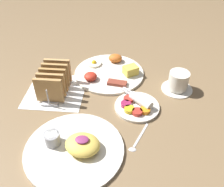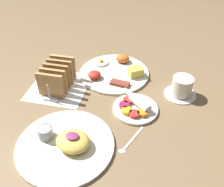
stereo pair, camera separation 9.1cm
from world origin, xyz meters
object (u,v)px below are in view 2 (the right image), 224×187
plate_foreground (66,143)px  toast_rack (57,77)px  coffee_cup (182,87)px  plate_condiments (135,107)px  plate_breakfast (115,72)px

plate_foreground → toast_rack: 0.30m
coffee_cup → toast_rack: bearing=-173.2°
plate_foreground → toast_rack: toast_rack is taller
plate_condiments → coffee_cup: size_ratio=1.37×
plate_condiments → toast_rack: toast_rack is taller
coffee_cup → plate_condiments: bearing=-142.1°
toast_rack → coffee_cup: (0.47, 0.06, -0.02)m
plate_foreground → toast_rack: (-0.13, 0.27, 0.04)m
plate_foreground → plate_condiments: bearing=48.5°
plate_breakfast → plate_foreground: plate_foreground is taller
plate_condiments → plate_breakfast: bearing=119.8°
plate_breakfast → toast_rack: (-0.20, -0.14, 0.04)m
plate_condiments → plate_foreground: bearing=-131.5°
plate_breakfast → plate_condiments: size_ratio=1.78×
plate_breakfast → coffee_cup: 0.29m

